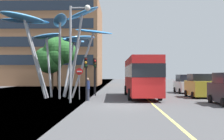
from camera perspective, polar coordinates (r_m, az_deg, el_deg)
name	(u,v)px	position (r m, az deg, el deg)	size (l,w,h in m)	color
ground	(113,107)	(18.42, 0.13, -7.60)	(120.00, 240.00, 0.10)	#4C4C4F
red_bus	(141,75)	(25.14, 6.08, -1.01)	(2.91, 10.38, 3.79)	red
leaf_sculpture	(60,34)	(25.86, -10.84, 7.34)	(9.88, 9.49, 7.64)	#9EA0A5
traffic_light_kerb_near	(86,69)	(21.83, -5.42, 0.14)	(0.28, 0.42, 3.45)	black
traffic_light_kerb_far	(95,70)	(27.02, -3.51, 0.09)	(0.28, 0.42, 3.57)	black
traffic_light_island_mid	(94,68)	(29.27, -3.70, 0.37)	(0.28, 0.42, 3.84)	black
car_parked_mid	(200,86)	(26.34, 17.75, -3.24)	(2.07, 3.92, 2.16)	gold
car_parked_far	(185,84)	(32.52, 15.01, -2.90)	(2.06, 4.53, 2.10)	silver
street_lamp	(75,40)	(20.65, -7.67, 6.21)	(1.58, 0.44, 7.27)	gray
tree_pavement_near	(53,54)	(39.62, -12.21, 3.20)	(5.35, 4.16, 7.45)	brown
tree_pavement_far	(57,54)	(39.81, -11.33, 3.34)	(5.15, 5.02, 7.01)	brown
pedestrian	(88,89)	(22.09, -5.07, -4.00)	(0.34, 0.34, 1.81)	#2D3342
no_entry_sign	(79,78)	(23.28, -6.81, -1.76)	(0.60, 0.12, 2.65)	gray
backdrop_building	(45,45)	(58.93, -13.82, 5.06)	(23.09, 14.50, 16.58)	#8E6042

